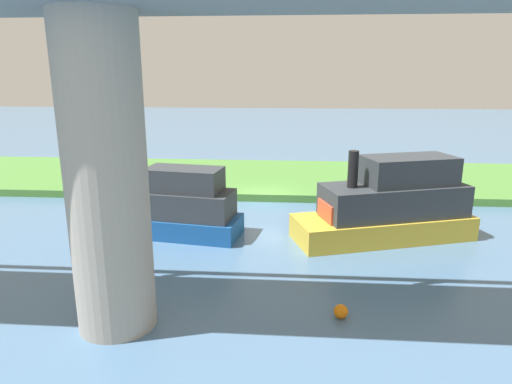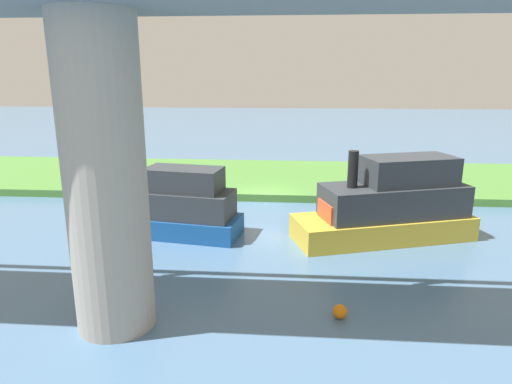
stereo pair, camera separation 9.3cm
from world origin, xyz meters
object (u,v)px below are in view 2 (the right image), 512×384
bridge_pylon (106,180)px  riverboat_paddlewheel (174,204)px  mooring_post (411,188)px  person_on_bank (195,175)px  motorboat_white (171,207)px  marker_buoy (340,312)px  skiff_small (390,206)px

bridge_pylon → riverboat_paddlewheel: 13.21m
mooring_post → riverboat_paddlewheel: (14.81, 3.71, -0.38)m
person_on_bank → motorboat_white: size_ratio=0.17×
mooring_post → riverboat_paddlewheel: bearing=14.1°
person_on_bank → marker_buoy: bearing=117.3°
mooring_post → riverboat_paddlewheel: riverboat_paddlewheel is taller
person_on_bank → riverboat_paddlewheel: 5.33m
bridge_pylon → person_on_bank: size_ratio=7.22×
person_on_bank → marker_buoy: person_on_bank is taller
skiff_small → motorboat_white: bearing=1.4°
person_on_bank → mooring_post: (-14.65, 1.59, -0.25)m
bridge_pylon → motorboat_white: 9.57m
mooring_post → motorboat_white: motorboat_white is taller
bridge_pylon → mooring_post: 21.45m
bridge_pylon → skiff_small: bearing=-139.7°
riverboat_paddlewheel → motorboat_white: 3.70m
bridge_pylon → person_on_bank: bearing=-86.6°
motorboat_white → riverboat_paddlewheel: bearing=-77.2°
bridge_pylon → marker_buoy: 9.00m
bridge_pylon → person_on_bank: (1.05, -17.67, -3.82)m
bridge_pylon → skiff_small: (-10.80, -9.14, -3.31)m
mooring_post → motorboat_white: (14.01, 7.21, 0.51)m
skiff_small → marker_buoy: skiff_small is taller
person_on_bank → riverboat_paddlewheel: size_ratio=0.29×
mooring_post → marker_buoy: mooring_post is taller
marker_buoy → motorboat_white: bearing=-44.8°
skiff_small → motorboat_white: skiff_small is taller
riverboat_paddlewheel → motorboat_white: (-0.80, 3.51, 0.89)m
person_on_bank → mooring_post: 14.73m
person_on_bank → marker_buoy: size_ratio=2.78×
bridge_pylon → riverboat_paddlewheel: size_ratio=2.07×
bridge_pylon → motorboat_white: bearing=-87.4°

